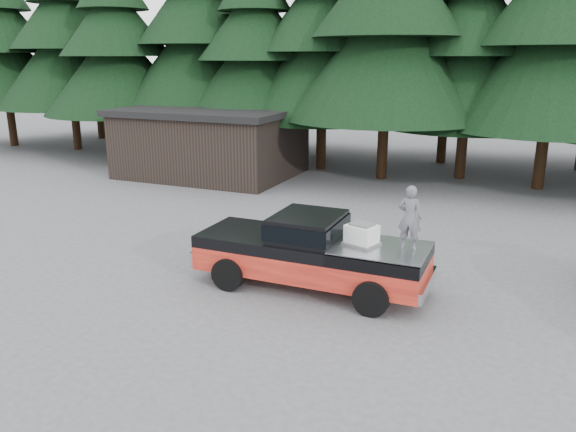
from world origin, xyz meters
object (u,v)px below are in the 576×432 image
at_px(air_compressor, 362,235).
at_px(utility_building, 212,141).
at_px(pickup_truck, 311,263).
at_px(man_on_bed, 410,217).

distance_m(air_compressor, utility_building, 15.85).
height_order(pickup_truck, man_on_bed, man_on_bed).
height_order(pickup_truck, air_compressor, air_compressor).
bearing_deg(utility_building, man_on_bed, -43.02).
bearing_deg(man_on_bed, air_compressor, 11.02).
bearing_deg(air_compressor, man_on_bed, 24.68).
xyz_separation_m(air_compressor, utility_building, (-10.99, 11.43, 0.10)).
distance_m(pickup_truck, air_compressor, 1.58).
distance_m(pickup_truck, man_on_bed, 2.80).
xyz_separation_m(pickup_truck, utility_building, (-9.69, 11.41, 1.00)).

